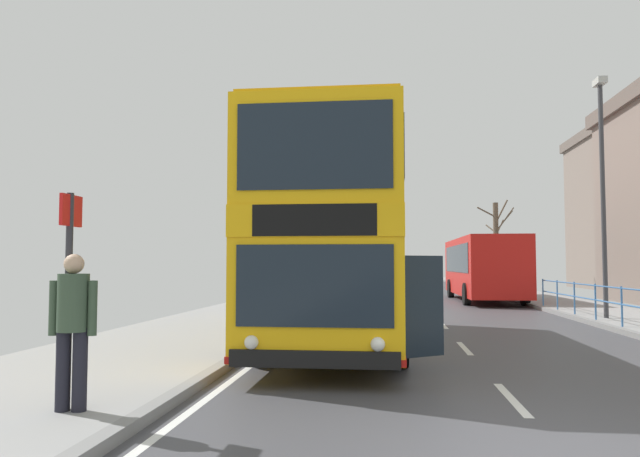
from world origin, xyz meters
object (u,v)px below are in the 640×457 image
at_px(bus_stop_sign_near, 69,274).
at_px(street_lamp_far_side, 602,177).
at_px(double_decker_bus_main, 343,242).
at_px(pedestrian_companion, 73,322).
at_px(bare_tree_far_00, 496,242).
at_px(background_bus_far_lane, 483,267).

xyz_separation_m(bus_stop_sign_near, street_lamp_far_side, (10.17, 12.69, 2.77)).
height_order(double_decker_bus_main, bus_stop_sign_near, double_decker_bus_main).
bearing_deg(bus_stop_sign_near, street_lamp_far_side, 51.30).
bearing_deg(street_lamp_far_side, pedestrian_companion, -128.19).
bearing_deg(bus_stop_sign_near, bare_tree_far_00, 73.33).
bearing_deg(double_decker_bus_main, bus_stop_sign_near, -110.70).
bearing_deg(background_bus_far_lane, street_lamp_far_side, -79.30).
bearing_deg(street_lamp_far_side, double_decker_bus_main, -142.57).
bearing_deg(street_lamp_far_side, bus_stop_sign_near, -128.70).
relative_size(double_decker_bus_main, street_lamp_far_side, 1.40).
relative_size(bus_stop_sign_near, bare_tree_far_00, 0.38).
xyz_separation_m(street_lamp_far_side, bare_tree_far_00, (1.30, 25.62, -1.04)).
height_order(background_bus_far_lane, pedestrian_companion, background_bus_far_lane).
distance_m(double_decker_bus_main, bus_stop_sign_near, 7.41).
bearing_deg(bare_tree_far_00, pedestrian_companion, -106.48).
distance_m(background_bus_far_lane, bus_stop_sign_near, 24.63).
bearing_deg(bus_stop_sign_near, pedestrian_companion, -40.34).
relative_size(pedestrian_companion, street_lamp_far_side, 0.24).
distance_m(double_decker_bus_main, background_bus_far_lane, 17.26).
relative_size(pedestrian_companion, bare_tree_far_00, 0.27).
bearing_deg(background_bus_far_lane, bus_stop_sign_near, -109.38).
xyz_separation_m(double_decker_bus_main, bare_tree_far_00, (8.86, 31.40, 1.11)).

